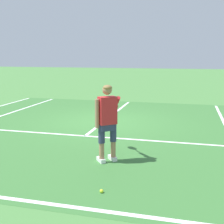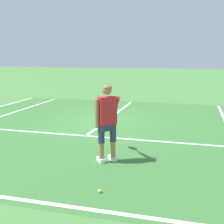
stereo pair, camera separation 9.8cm
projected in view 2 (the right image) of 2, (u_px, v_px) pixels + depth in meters
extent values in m
plane|color=#477F3D|center=(105.00, 121.00, 10.63)|extent=(80.00, 80.00, 0.00)
cube|color=#387033|center=(99.00, 126.00, 9.90)|extent=(10.98, 10.75, 0.00)
cube|color=white|center=(4.00, 197.00, 5.00)|extent=(10.98, 0.10, 0.01)
cube|color=white|center=(86.00, 136.00, 8.74)|extent=(8.23, 0.10, 0.01)
cube|color=white|center=(114.00, 115.00, 11.77)|extent=(0.10, 6.40, 0.01)
cube|color=white|center=(101.00, 160.00, 6.65)|extent=(0.26, 0.29, 0.09)
cube|color=white|center=(112.00, 158.00, 6.76)|extent=(0.26, 0.29, 0.09)
cylinder|color=#A37556|center=(101.00, 151.00, 6.57)|extent=(0.11, 0.11, 0.36)
cylinder|color=#2D3351|center=(101.00, 134.00, 6.49)|extent=(0.14, 0.14, 0.41)
cylinder|color=#A37556|center=(113.00, 149.00, 6.68)|extent=(0.11, 0.11, 0.36)
cylinder|color=#2D3351|center=(113.00, 132.00, 6.61)|extent=(0.14, 0.14, 0.41)
cube|color=#2D3351|center=(107.00, 126.00, 6.52)|extent=(0.39, 0.37, 0.20)
cube|color=red|center=(107.00, 110.00, 6.45)|extent=(0.43, 0.41, 0.60)
cylinder|color=#A37556|center=(97.00, 114.00, 6.37)|extent=(0.09, 0.09, 0.62)
cylinder|color=red|center=(116.00, 102.00, 6.61)|extent=(0.24, 0.26, 0.29)
cylinder|color=#A37556|center=(114.00, 107.00, 6.84)|extent=(0.25, 0.28, 0.14)
sphere|color=#A37556|center=(107.00, 90.00, 6.38)|extent=(0.21, 0.21, 0.21)
ellipsoid|color=olive|center=(107.00, 88.00, 6.35)|extent=(0.28, 0.28, 0.12)
cylinder|color=#232326|center=(111.00, 106.00, 7.05)|extent=(0.15, 0.17, 0.03)
cylinder|color=#1E479E|center=(108.00, 105.00, 7.19)|extent=(0.08, 0.09, 0.02)
torus|color=#1E479E|center=(105.00, 104.00, 7.35)|extent=(0.21, 0.25, 0.30)
cylinder|color=silver|center=(105.00, 104.00, 7.35)|extent=(0.16, 0.20, 0.25)
sphere|color=#CCE02D|center=(100.00, 191.00, 5.16)|extent=(0.07, 0.07, 0.07)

